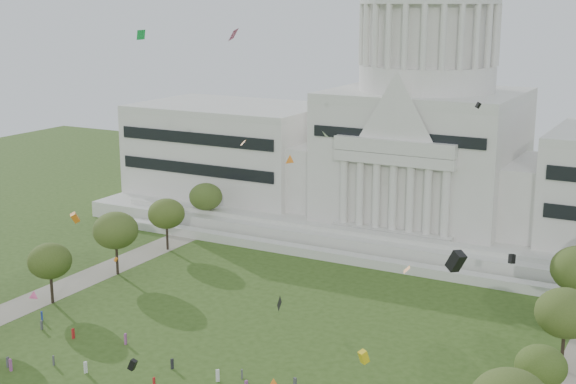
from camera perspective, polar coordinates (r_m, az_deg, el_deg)
capitol at (r=195.53m, az=9.63°, el=3.60°), size 160.00×64.50×91.30m
path_left at (r=157.68m, az=-18.41°, el=-7.69°), size 8.00×160.00×0.04m
row_tree_l_3 at (r=154.85m, az=-16.58°, el=-4.73°), size 8.12×8.12×11.55m
row_tree_r_3 at (r=115.34m, az=17.54°, el=-11.75°), size 7.01×7.01×9.98m
row_tree_l_4 at (r=167.40m, az=-12.16°, el=-2.69°), size 9.29×9.29×13.21m
row_tree_r_4 at (r=128.64m, az=19.14°, el=-8.14°), size 9.19×9.19×13.06m
row_tree_l_5 at (r=182.25m, az=-8.64°, el=-1.54°), size 8.33×8.33×11.85m
row_tree_l_6 at (r=197.46m, az=-5.87°, el=-0.34°), size 8.19×8.19×11.64m
distant_crowd at (r=123.20m, az=-12.68°, el=-12.94°), size 66.59×37.43×1.94m
kite_swarm at (r=102.86m, az=-8.92°, el=-3.13°), size 90.64×99.97×62.43m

